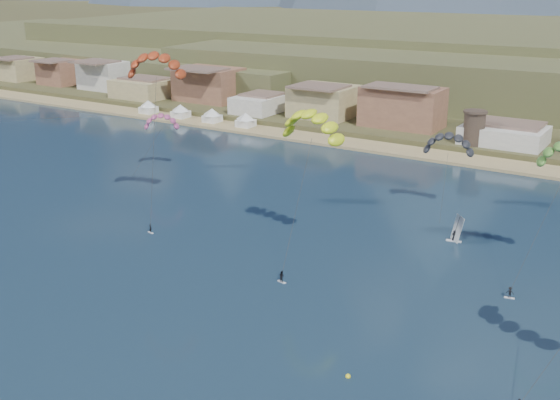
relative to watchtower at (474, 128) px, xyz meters
name	(u,v)px	position (x,y,z in m)	size (l,w,h in m)	color
ground	(137,352)	(-5.00, -114.00, -6.37)	(2400.00, 2400.00, 0.00)	black
beach	(441,156)	(-5.00, -8.00, -6.12)	(2200.00, 12.00, 0.90)	tan
town	(328,99)	(-45.00, 8.00, 1.63)	(400.00, 24.00, 12.00)	silver
watchtower	(474,128)	(0.00, 0.00, 0.00)	(5.82, 5.82, 8.60)	#47382D
beach_tents	(195,110)	(-81.25, -8.00, -2.66)	(43.40, 6.40, 5.00)	white
kitesurfer_red	(155,61)	(-34.50, -75.50, 21.86)	(11.60, 12.94, 30.95)	silver
kitesurfer_yellow	(312,121)	(-3.50, -75.13, 14.81)	(11.91, 16.81, 25.34)	silver
distant_kite_pink	(161,119)	(-54.62, -52.61, 5.47)	(8.48, 7.60, 14.97)	#262626
distant_kite_dark	(449,140)	(8.60, -45.38, 7.26)	(10.15, 6.80, 16.94)	#262626
windsurfer	(455,233)	(15.58, -59.73, -4.94)	(2.61, 2.85, 4.51)	silver
buoy	(348,376)	(18.59, -105.32, -6.27)	(0.60, 0.60, 0.60)	yellow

